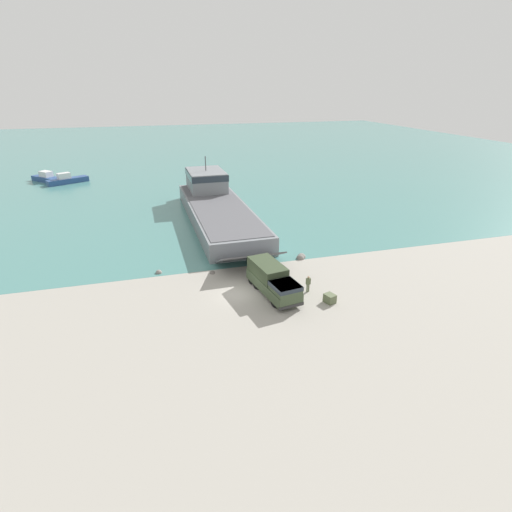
{
  "coord_description": "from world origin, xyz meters",
  "views": [
    {
      "loc": [
        -7.78,
        -34.32,
        19.18
      ],
      "look_at": [
        2.92,
        3.86,
        2.15
      ],
      "focal_mm": 28.0,
      "sensor_mm": 36.0,
      "label": 1
    }
  ],
  "objects_px": {
    "military_truck": "(273,280)",
    "landing_craft": "(216,204)",
    "moored_boat_a": "(67,180)",
    "cargo_crate": "(330,298)",
    "soldier_on_ramp": "(308,283)",
    "moored_boat_b": "(48,178)"
  },
  "relations": [
    {
      "from": "military_truck",
      "to": "landing_craft",
      "type": "bearing_deg",
      "value": 172.51
    },
    {
      "from": "moored_boat_a",
      "to": "cargo_crate",
      "type": "relative_size",
      "value": 8.06
    },
    {
      "from": "soldier_on_ramp",
      "to": "moored_boat_a",
      "type": "xyz_separation_m",
      "value": [
        -30.48,
        58.55,
        -0.25
      ]
    },
    {
      "from": "moored_boat_a",
      "to": "cargo_crate",
      "type": "xyz_separation_m",
      "value": [
        31.67,
        -61.12,
        -0.32
      ]
    },
    {
      "from": "soldier_on_ramp",
      "to": "cargo_crate",
      "type": "relative_size",
      "value": 1.69
    },
    {
      "from": "landing_craft",
      "to": "military_truck",
      "type": "relative_size",
      "value": 4.47
    },
    {
      "from": "landing_craft",
      "to": "moored_boat_a",
      "type": "height_order",
      "value": "landing_craft"
    },
    {
      "from": "landing_craft",
      "to": "cargo_crate",
      "type": "relative_size",
      "value": 34.31
    },
    {
      "from": "moored_boat_b",
      "to": "cargo_crate",
      "type": "height_order",
      "value": "moored_boat_b"
    },
    {
      "from": "moored_boat_a",
      "to": "moored_boat_b",
      "type": "distance_m",
      "value": 4.9
    },
    {
      "from": "landing_craft",
      "to": "cargo_crate",
      "type": "distance_m",
      "value": 30.35
    },
    {
      "from": "landing_craft",
      "to": "soldier_on_ramp",
      "type": "bearing_deg",
      "value": -81.52
    },
    {
      "from": "moored_boat_a",
      "to": "cargo_crate",
      "type": "height_order",
      "value": "moored_boat_a"
    },
    {
      "from": "soldier_on_ramp",
      "to": "moored_boat_b",
      "type": "bearing_deg",
      "value": -152.96
    },
    {
      "from": "military_truck",
      "to": "cargo_crate",
      "type": "relative_size",
      "value": 7.67
    },
    {
      "from": "military_truck",
      "to": "soldier_on_ramp",
      "type": "bearing_deg",
      "value": 69.95
    },
    {
      "from": "soldier_on_ramp",
      "to": "cargo_crate",
      "type": "height_order",
      "value": "soldier_on_ramp"
    },
    {
      "from": "soldier_on_ramp",
      "to": "military_truck",
      "type": "bearing_deg",
      "value": -103.14
    },
    {
      "from": "military_truck",
      "to": "cargo_crate",
      "type": "height_order",
      "value": "military_truck"
    },
    {
      "from": "moored_boat_b",
      "to": "soldier_on_ramp",
      "type": "bearing_deg",
      "value": 76.63
    },
    {
      "from": "landing_craft",
      "to": "moored_boat_a",
      "type": "bearing_deg",
      "value": 129.19
    },
    {
      "from": "landing_craft",
      "to": "moored_boat_a",
      "type": "distance_m",
      "value": 40.8
    }
  ]
}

